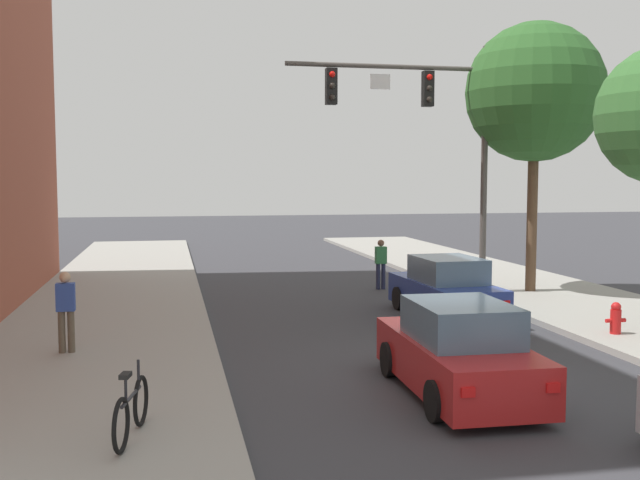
{
  "coord_description": "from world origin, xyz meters",
  "views": [
    {
      "loc": [
        -4.94,
        -12.45,
        3.65
      ],
      "look_at": [
        -0.97,
        6.89,
        2.0
      ],
      "focal_mm": 41.5,
      "sensor_mm": 36.0,
      "label": 1
    }
  ],
  "objects_px": {
    "car_lead_blue": "(446,290)",
    "street_tree_second": "(535,93)",
    "pedestrian_sidewalk_left_walker": "(66,308)",
    "traffic_signal_mast": "(431,122)",
    "bicycle_leaning": "(131,410)",
    "fire_hydrant": "(616,318)",
    "pedestrian_crossing_road": "(381,262)",
    "car_following_red": "(458,353)"
  },
  "relations": [
    {
      "from": "traffic_signal_mast",
      "to": "pedestrian_sidewalk_left_walker",
      "type": "bearing_deg",
      "value": -148.75
    },
    {
      "from": "pedestrian_sidewalk_left_walker",
      "to": "traffic_signal_mast",
      "type": "bearing_deg",
      "value": 31.25
    },
    {
      "from": "car_lead_blue",
      "to": "bicycle_leaning",
      "type": "xyz_separation_m",
      "value": [
        -7.65,
        -8.18,
        -0.18
      ]
    },
    {
      "from": "car_following_red",
      "to": "bicycle_leaning",
      "type": "xyz_separation_m",
      "value": [
        -5.26,
        -1.49,
        -0.18
      ]
    },
    {
      "from": "bicycle_leaning",
      "to": "street_tree_second",
      "type": "relative_size",
      "value": 0.21
    },
    {
      "from": "pedestrian_sidewalk_left_walker",
      "to": "bicycle_leaning",
      "type": "distance_m",
      "value": 5.59
    },
    {
      "from": "traffic_signal_mast",
      "to": "car_following_red",
      "type": "xyz_separation_m",
      "value": [
        -3.05,
        -9.83,
        -4.61
      ]
    },
    {
      "from": "fire_hydrant",
      "to": "street_tree_second",
      "type": "bearing_deg",
      "value": 79.23
    },
    {
      "from": "bicycle_leaning",
      "to": "street_tree_second",
      "type": "bearing_deg",
      "value": 43.75
    },
    {
      "from": "street_tree_second",
      "to": "pedestrian_crossing_road",
      "type": "bearing_deg",
      "value": 152.61
    },
    {
      "from": "car_following_red",
      "to": "pedestrian_sidewalk_left_walker",
      "type": "height_order",
      "value": "pedestrian_sidewalk_left_walker"
    },
    {
      "from": "pedestrian_crossing_road",
      "to": "traffic_signal_mast",
      "type": "bearing_deg",
      "value": -63.86
    },
    {
      "from": "car_lead_blue",
      "to": "fire_hydrant",
      "type": "relative_size",
      "value": 5.97
    },
    {
      "from": "fire_hydrant",
      "to": "street_tree_second",
      "type": "xyz_separation_m",
      "value": [
        1.2,
        6.32,
        5.75
      ]
    },
    {
      "from": "car_following_red",
      "to": "street_tree_second",
      "type": "distance_m",
      "value": 12.75
    },
    {
      "from": "car_lead_blue",
      "to": "car_following_red",
      "type": "relative_size",
      "value": 1.01
    },
    {
      "from": "traffic_signal_mast",
      "to": "car_following_red",
      "type": "height_order",
      "value": "traffic_signal_mast"
    },
    {
      "from": "pedestrian_sidewalk_left_walker",
      "to": "street_tree_second",
      "type": "bearing_deg",
      "value": 23.62
    },
    {
      "from": "car_lead_blue",
      "to": "street_tree_second",
      "type": "height_order",
      "value": "street_tree_second"
    },
    {
      "from": "car_lead_blue",
      "to": "street_tree_second",
      "type": "bearing_deg",
      "value": 36.45
    },
    {
      "from": "traffic_signal_mast",
      "to": "pedestrian_crossing_road",
      "type": "distance_m",
      "value": 4.92
    },
    {
      "from": "pedestrian_crossing_road",
      "to": "street_tree_second",
      "type": "distance_m",
      "value": 7.15
    },
    {
      "from": "traffic_signal_mast",
      "to": "car_lead_blue",
      "type": "bearing_deg",
      "value": -101.99
    },
    {
      "from": "bicycle_leaning",
      "to": "street_tree_second",
      "type": "xyz_separation_m",
      "value": [
        11.58,
        11.09,
        5.71
      ]
    },
    {
      "from": "car_lead_blue",
      "to": "pedestrian_sidewalk_left_walker",
      "type": "height_order",
      "value": "pedestrian_sidewalk_left_walker"
    },
    {
      "from": "car_following_red",
      "to": "pedestrian_crossing_road",
      "type": "xyz_separation_m",
      "value": [
        2.1,
        11.78,
        0.19
      ]
    },
    {
      "from": "car_following_red",
      "to": "pedestrian_crossing_road",
      "type": "bearing_deg",
      "value": 79.91
    },
    {
      "from": "car_lead_blue",
      "to": "pedestrian_crossing_road",
      "type": "bearing_deg",
      "value": 93.24
    },
    {
      "from": "car_lead_blue",
      "to": "pedestrian_crossing_road",
      "type": "distance_m",
      "value": 5.1
    },
    {
      "from": "car_following_red",
      "to": "pedestrian_crossing_road",
      "type": "height_order",
      "value": "pedestrian_crossing_road"
    },
    {
      "from": "car_following_red",
      "to": "bicycle_leaning",
      "type": "distance_m",
      "value": 5.47
    },
    {
      "from": "car_lead_blue",
      "to": "fire_hydrant",
      "type": "distance_m",
      "value": 4.38
    },
    {
      "from": "traffic_signal_mast",
      "to": "car_following_red",
      "type": "distance_m",
      "value": 11.28
    },
    {
      "from": "car_lead_blue",
      "to": "street_tree_second",
      "type": "relative_size",
      "value": 0.52
    },
    {
      "from": "pedestrian_sidewalk_left_walker",
      "to": "car_lead_blue",
      "type": "bearing_deg",
      "value": 17.12
    },
    {
      "from": "pedestrian_crossing_road",
      "to": "bicycle_leaning",
      "type": "bearing_deg",
      "value": -119.01
    },
    {
      "from": "car_lead_blue",
      "to": "street_tree_second",
      "type": "xyz_separation_m",
      "value": [
        3.93,
        2.9,
        5.53
      ]
    },
    {
      "from": "car_following_red",
      "to": "bicycle_leaning",
      "type": "height_order",
      "value": "car_following_red"
    },
    {
      "from": "pedestrian_sidewalk_left_walker",
      "to": "pedestrian_crossing_road",
      "type": "xyz_separation_m",
      "value": [
        8.88,
        7.92,
        -0.15
      ]
    },
    {
      "from": "bicycle_leaning",
      "to": "traffic_signal_mast",
      "type": "bearing_deg",
      "value": 53.71
    },
    {
      "from": "traffic_signal_mast",
      "to": "pedestrian_sidewalk_left_walker",
      "type": "relative_size",
      "value": 4.57
    },
    {
      "from": "bicycle_leaning",
      "to": "street_tree_second",
      "type": "height_order",
      "value": "street_tree_second"
    }
  ]
}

